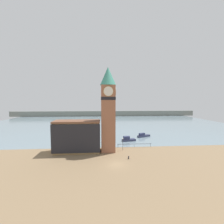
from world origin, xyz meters
name	(u,v)px	position (x,y,z in m)	size (l,w,h in m)	color
ground_plane	(116,164)	(0.00, 0.00, 0.00)	(160.00, 160.00, 0.00)	#846B4C
water	(106,122)	(0.00, 73.17, 0.00)	(160.00, 120.00, 0.00)	gray
far_shoreline	(105,114)	(0.00, 113.17, 2.50)	(180.00, 3.00, 5.00)	gray
pier_railing	(134,144)	(7.27, 12.92, 0.96)	(11.42, 0.08, 1.09)	#232328
clock_tower	(108,107)	(-1.48, 9.88, 13.31)	(4.72, 4.72, 25.10)	#935B42
pier_building	(77,136)	(-10.67, 9.79, 4.71)	(13.59, 5.80, 9.38)	#A88451
boat_near	(128,139)	(6.55, 20.47, 0.67)	(5.37, 2.83, 1.87)	#333856
boat_far	(143,135)	(14.07, 26.34, 0.62)	(5.92, 3.76, 1.72)	#333856
mooring_bollard_near	(129,157)	(3.57, 3.17, 0.42)	(0.32, 0.32, 0.77)	#2D2D33
lamp_post	(123,142)	(3.04, 10.10, 2.62)	(0.32, 0.32, 3.72)	black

